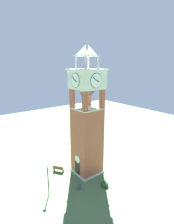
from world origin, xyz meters
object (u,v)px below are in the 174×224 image
Objects in this scene: clock_tower at (87,124)px; lamp_post at (48,174)px; park_bench at (58,169)px; trash_bin at (79,186)px.

clock_tower is 8.08m from lamp_post.
clock_tower reaches higher than park_bench.
trash_bin is at bearing 3.17° from park_bench.
clock_tower is 22.37× the size of trash_bin.
clock_tower is 8.03m from park_bench.
lamp_post is (3.49, -3.23, 2.26)m from park_bench.
clock_tower is 11.49× the size of park_bench.
park_bench reaches higher than trash_bin.
lamp_post is 4.43m from trash_bin.
park_bench is 1.95× the size of trash_bin.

